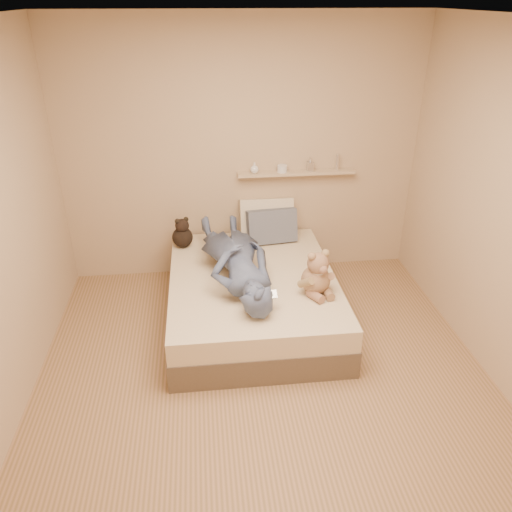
{
  "coord_description": "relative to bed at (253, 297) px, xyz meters",
  "views": [
    {
      "loc": [
        -0.41,
        -2.96,
        2.72
      ],
      "look_at": [
        0.0,
        0.65,
        0.8
      ],
      "focal_mm": 35.0,
      "sensor_mm": 36.0,
      "label": 1
    }
  ],
  "objects": [
    {
      "name": "room",
      "position": [
        0.0,
        -0.93,
        1.08
      ],
      "size": [
        3.8,
        3.8,
        3.8
      ],
      "color": "#9E7251",
      "rests_on": "ground"
    },
    {
      "name": "bed",
      "position": [
        0.0,
        0.0,
        0.0
      ],
      "size": [
        1.5,
        1.9,
        0.45
      ],
      "color": "brown",
      "rests_on": "floor"
    },
    {
      "name": "game_console",
      "position": [
        0.06,
        -0.55,
        0.37
      ],
      "size": [
        0.16,
        0.08,
        0.05
      ],
      "color": "#AEB1B5",
      "rests_on": "bed"
    },
    {
      "name": "teddy_bear",
      "position": [
        0.51,
        -0.35,
        0.39
      ],
      "size": [
        0.32,
        0.33,
        0.41
      ],
      "color": "#8D684D",
      "rests_on": "bed"
    },
    {
      "name": "dark_plush",
      "position": [
        -0.63,
        0.67,
        0.36
      ],
      "size": [
        0.21,
        0.21,
        0.32
      ],
      "color": "black",
      "rests_on": "bed"
    },
    {
      "name": "pillow_cream",
      "position": [
        0.24,
        0.83,
        0.43
      ],
      "size": [
        0.55,
        0.28,
        0.43
      ],
      "primitive_type": "cube",
      "rotation": [
        -0.32,
        0.0,
        -0.01
      ],
      "color": "beige",
      "rests_on": "bed"
    },
    {
      "name": "pillow_grey",
      "position": [
        0.27,
        0.69,
        0.4
      ],
      "size": [
        0.52,
        0.27,
        0.36
      ],
      "primitive_type": "cube",
      "rotation": [
        -0.23,
        0.0,
        0.12
      ],
      "color": "#555A68",
      "rests_on": "bed"
    },
    {
      "name": "person",
      "position": [
        -0.15,
        -0.0,
        0.41
      ],
      "size": [
        0.8,
        1.6,
        0.37
      ],
      "primitive_type": "imported",
      "rotation": [
        0.0,
        0.0,
        3.3
      ],
      "color": "slate",
      "rests_on": "bed"
    },
    {
      "name": "wall_shelf",
      "position": [
        0.55,
        0.91,
        0.88
      ],
      "size": [
        1.2,
        0.12,
        0.03
      ],
      "primitive_type": "cube",
      "color": "tan",
      "rests_on": "wall_back"
    },
    {
      "name": "shelf_bottles",
      "position": [
        0.42,
        0.91,
        0.95
      ],
      "size": [
        0.92,
        0.11,
        0.17
      ],
      "color": "silver",
      "rests_on": "wall_shelf"
    }
  ]
}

